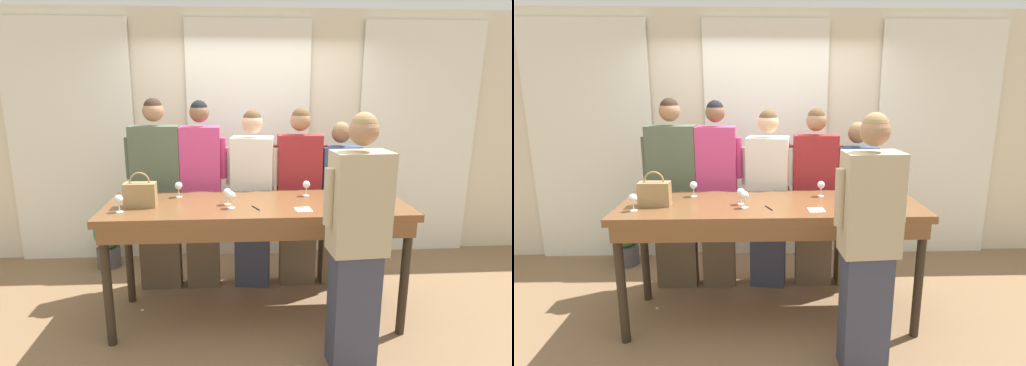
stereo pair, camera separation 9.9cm
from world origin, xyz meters
The scene contains 24 objects.
ground_plane centered at (0.00, 0.00, 0.00)m, with size 18.00×18.00×0.00m, color #846647.
wall_back centered at (0.00, 1.45, 1.40)m, with size 12.00×0.06×2.80m.
curtain_panel_left centered at (-1.97, 1.38, 1.34)m, with size 1.37×0.03×2.69m.
curtain_panel_center centered at (0.00, 1.38, 1.34)m, with size 1.37×0.03×2.69m.
curtain_panel_right centered at (1.97, 1.38, 1.34)m, with size 1.37×0.03×2.69m.
tasting_bar centered at (0.00, -0.02, 0.93)m, with size 2.46×0.80×1.04m.
wine_bottle centered at (0.85, -0.35, 1.16)m, with size 0.08×0.08×0.34m.
handbag centered at (-0.93, -0.04, 1.14)m, with size 0.25×0.12×0.28m.
wine_glass_front_left centered at (1.15, 0.09, 1.13)m, with size 0.07×0.07×0.13m.
wine_glass_front_mid centered at (-0.66, 0.23, 1.13)m, with size 0.07×0.07×0.13m.
wine_glass_front_right centered at (-1.06, -0.18, 1.13)m, with size 0.07×0.07×0.13m.
wine_glass_center_left centered at (0.89, 0.22, 1.13)m, with size 0.07×0.07×0.13m.
wine_glass_center_mid centered at (-0.21, -0.13, 1.13)m, with size 0.07×0.07×0.13m.
wine_glass_center_right centered at (0.45, 0.20, 1.13)m, with size 0.07×0.07×0.13m.
wine_glass_back_left centered at (-0.24, -0.03, 1.13)m, with size 0.07×0.07×0.13m.
napkin centered at (0.35, -0.21, 1.04)m, with size 0.13×0.13×0.00m.
pen centered at (-0.02, -0.15, 1.04)m, with size 0.06×0.12×0.01m.
guest_olive_jacket centered at (-0.91, 0.62, 0.96)m, with size 0.57×0.21×1.87m.
guest_pink_top centered at (-0.49, 0.62, 0.95)m, with size 0.49×0.23×1.85m.
guest_cream_sweater centered at (0.00, 0.62, 0.90)m, with size 0.51×0.33×1.76m.
guest_striped_shirt centered at (0.46, 0.62, 0.92)m, with size 0.54×0.23×1.78m.
guest_navy_coat centered at (0.85, 0.62, 0.85)m, with size 0.49×0.24×1.64m.
host_pouring centered at (0.64, -0.67, 0.93)m, with size 0.49×0.27×1.81m.
potted_plant centered at (-1.59, 1.12, 0.32)m, with size 0.28×0.28×0.61m.
Camera 1 is at (-0.20, -3.15, 1.95)m, focal length 28.00 mm.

